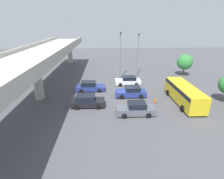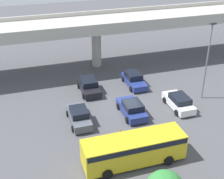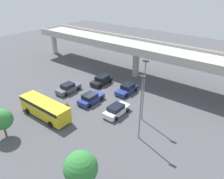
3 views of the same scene
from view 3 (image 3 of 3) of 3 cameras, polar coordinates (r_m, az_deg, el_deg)
name	(u,v)px [view 3 (image 3 of 3)]	position (r m, az deg, el deg)	size (l,w,h in m)	color
ground_plane	(94,100)	(36.40, -4.72, -2.72)	(109.29, 109.29, 0.00)	#4C4C51
highway_overpass	(137,49)	(43.56, 6.46, 10.59)	(52.29, 6.98, 7.00)	#ADAAA0
parked_car_0	(68,88)	(39.24, -11.32, 0.36)	(2.07, 4.64, 1.61)	#515660
parked_car_1	(102,80)	(41.43, -2.73, 2.41)	(2.24, 4.44, 1.60)	black
parked_car_2	(91,98)	(35.42, -5.55, -2.30)	(2.23, 4.57, 1.58)	navy
parked_car_3	(127,89)	(38.34, 3.95, 0.16)	(2.15, 4.66, 1.56)	navy
parked_car_4	(117,110)	(32.26, 1.19, -5.38)	(2.11, 4.53, 1.55)	silver
shuttle_bus	(45,107)	(32.91, -17.18, -4.51)	(8.64, 2.72, 2.46)	gold
lamp_post_near_aisle	(144,87)	(29.22, 8.35, 0.63)	(0.70, 0.35, 8.93)	slate
lamp_post_mid_lot	(141,104)	(25.70, 7.54, -3.78)	(0.70, 0.35, 8.53)	slate
tree_front_centre	(2,119)	(30.18, -26.81, -6.98)	(2.65, 2.65, 3.94)	brown
tree_front_right	(81,168)	(20.92, -8.16, -19.63)	(3.16, 3.16, 4.50)	brown
traffic_cone	(67,104)	(35.32, -11.69, -3.64)	(0.44, 0.44, 0.70)	black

